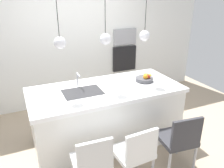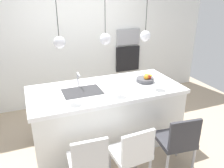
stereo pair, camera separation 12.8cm
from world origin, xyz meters
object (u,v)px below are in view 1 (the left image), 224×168
Objects in this scene: fruit_bowl at (145,79)px; oven at (124,58)px; chair_near at (92,163)px; chair_far at (179,138)px; microwave at (125,37)px; chair_middle at (135,152)px.

fruit_bowl is 1.63m from oven.
chair_far is (1.20, -0.00, -0.02)m from chair_near.
fruit_bowl is 0.32× the size of chair_near.
chair_near is at bearing -123.35° from oven.
chair_near is 1.04× the size of chair_far.
chair_near is (-1.70, -2.58, -0.85)m from microwave.
oven is 0.66× the size of chair_far.
chair_middle is at bearing -125.76° from fruit_bowl.
oven is at bearing 78.99° from chair_far.
fruit_bowl is at bearing 85.65° from chair_far.
fruit_bowl is 1.69m from chair_near.
chair_far is at bearing -94.35° from fruit_bowl.
chair_near is at bearing -141.58° from fruit_bowl.
microwave is (0.43, 1.57, 0.39)m from fruit_bowl.
fruit_bowl is 0.34× the size of chair_far.
oven is at bearing 65.95° from chair_middle.
oven reaches higher than chair_near.
chair_near reaches higher than chair_middle.
microwave is 0.61× the size of chair_near.
microwave reaches higher than fruit_bowl.
microwave reaches higher than chair_far.
chair_middle is at bearing 0.40° from chair_near.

